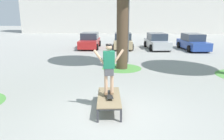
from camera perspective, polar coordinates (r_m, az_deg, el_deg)
The scene contains 10 objects.
ground_plane at distance 6.96m, azimuth 0.58°, elevation -12.05°, with size 120.00×120.00×0.00m, color #999993.
skate_box at distance 7.20m, azimuth -0.82°, elevation -7.50°, with size 0.93×1.96×0.46m.
skateboard at distance 7.13m, azimuth -0.83°, elevation -6.67°, with size 0.35×0.82×0.09m.
skater at distance 6.84m, azimuth -0.86°, elevation 1.14°, with size 0.99×0.34×1.69m.
grass_patch_mid_back at distance 12.91m, azimuth 2.68°, elevation 0.52°, with size 2.39×2.39×0.01m, color #519342.
car_red at distance 21.12m, azimuth -6.03°, elevation 7.79°, with size 2.03×4.26×1.50m.
car_tan at distance 20.95m, azimuth 2.98°, elevation 7.80°, with size 2.01×4.25×1.50m.
car_silver at distance 20.92m, azimuth 12.04°, elevation 7.50°, with size 2.27×4.36×1.50m.
car_blue at distance 21.27m, azimuth 21.01°, elevation 6.97°, with size 2.26×4.36×1.50m.
light_post at distance 14.25m, azimuth 4.53°, elevation 17.29°, with size 0.36×0.36×5.83m.
Camera 1 is at (0.36, -6.22, 3.10)m, focal length 33.83 mm.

